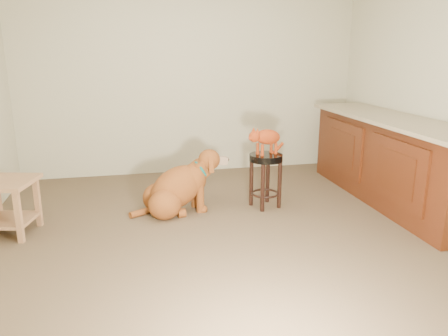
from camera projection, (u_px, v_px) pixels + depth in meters
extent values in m
cube|color=brown|center=(224.00, 225.00, 4.21)|extent=(4.50, 4.00, 0.01)
cube|color=#BCB797|center=(192.00, 76.00, 5.75)|extent=(4.50, 0.04, 2.60)
cube|color=#BCB797|center=(318.00, 127.00, 1.99)|extent=(4.50, 0.04, 2.60)
cube|color=#BCB797|center=(445.00, 85.00, 4.33)|extent=(0.04, 4.00, 2.60)
cube|color=#50220E|center=(392.00, 162.00, 4.78)|extent=(0.60, 2.50, 0.90)
cube|color=gray|center=(394.00, 119.00, 4.65)|extent=(0.70, 2.56, 0.04)
cube|color=black|center=(391.00, 196.00, 4.89)|extent=(0.52, 2.50, 0.10)
cube|color=#50220E|center=(396.00, 172.00, 4.18)|extent=(0.02, 0.90, 0.62)
cube|color=#50220E|center=(342.00, 148.00, 5.22)|extent=(0.02, 0.90, 0.62)
cube|color=#411A0B|center=(395.00, 172.00, 4.18)|extent=(0.02, 0.60, 0.40)
cube|color=#411A0B|center=(341.00, 148.00, 5.22)|extent=(0.02, 0.60, 0.40)
cylinder|color=black|center=(268.00, 180.00, 4.79)|extent=(0.04, 0.04, 0.51)
cylinder|color=black|center=(251.00, 183.00, 4.69)|extent=(0.04, 0.04, 0.51)
cylinder|color=black|center=(279.00, 185.00, 4.61)|extent=(0.04, 0.04, 0.51)
cylinder|color=black|center=(263.00, 188.00, 4.51)|extent=(0.04, 0.04, 0.51)
torus|color=black|center=(265.00, 193.00, 4.68)|extent=(0.37, 0.37, 0.02)
cylinder|color=black|center=(266.00, 158.00, 4.57)|extent=(0.35, 0.35, 0.07)
cube|color=brown|center=(352.00, 151.00, 5.72)|extent=(0.05, 0.05, 0.70)
cube|color=brown|center=(331.00, 153.00, 5.63)|extent=(0.05, 0.05, 0.70)
cube|color=brown|center=(366.00, 157.00, 5.42)|extent=(0.05, 0.05, 0.70)
cube|color=brown|center=(344.00, 158.00, 5.33)|extent=(0.05, 0.05, 0.70)
cube|color=brown|center=(350.00, 126.00, 5.43)|extent=(0.43, 0.43, 0.04)
cube|color=#9A6C47|center=(38.00, 202.00, 4.14)|extent=(0.06, 0.06, 0.47)
cube|color=#9A6C47|center=(19.00, 217.00, 3.77)|extent=(0.06, 0.06, 0.47)
cube|color=#9A6C47|center=(4.00, 182.00, 3.89)|extent=(0.60, 0.60, 0.04)
cube|color=#9A6C47|center=(9.00, 220.00, 3.99)|extent=(0.50, 0.50, 0.03)
ellipsoid|color=brown|center=(159.00, 197.00, 4.56)|extent=(0.38, 0.33, 0.31)
ellipsoid|color=brown|center=(165.00, 205.00, 4.34)|extent=(0.38, 0.33, 0.31)
cylinder|color=brown|center=(174.00, 204.00, 4.67)|extent=(0.09, 0.11, 0.10)
cylinder|color=brown|center=(181.00, 213.00, 4.41)|extent=(0.09, 0.11, 0.10)
ellipsoid|color=brown|center=(177.00, 187.00, 4.48)|extent=(0.75, 0.48, 0.63)
ellipsoid|color=brown|center=(194.00, 178.00, 4.52)|extent=(0.30, 0.33, 0.32)
cylinder|color=brown|center=(195.00, 190.00, 4.66)|extent=(0.09, 0.09, 0.37)
cylinder|color=brown|center=(200.00, 195.00, 4.50)|extent=(0.09, 0.09, 0.37)
sphere|color=brown|center=(198.00, 204.00, 4.71)|extent=(0.10, 0.10, 0.10)
sphere|color=brown|center=(203.00, 209.00, 4.55)|extent=(0.10, 0.10, 0.10)
cylinder|color=brown|center=(201.00, 169.00, 4.53)|extent=(0.25, 0.20, 0.23)
ellipsoid|color=brown|center=(209.00, 160.00, 4.54)|extent=(0.26, 0.25, 0.22)
cube|color=#9A7B60|center=(220.00, 160.00, 4.59)|extent=(0.17, 0.11, 0.10)
sphere|color=black|center=(227.00, 159.00, 4.61)|extent=(0.05, 0.05, 0.05)
cube|color=brown|center=(204.00, 160.00, 4.63)|extent=(0.06, 0.06, 0.16)
cube|color=brown|center=(211.00, 165.00, 4.45)|extent=(0.06, 0.06, 0.16)
torus|color=#0B5B55|center=(201.00, 170.00, 4.53)|extent=(0.16, 0.23, 0.19)
cylinder|color=#D8BF4C|center=(205.00, 175.00, 4.56)|extent=(0.01, 0.04, 0.04)
cylinder|color=brown|center=(143.00, 212.00, 4.45)|extent=(0.28, 0.20, 0.07)
ellipsoid|color=maroon|center=(268.00, 137.00, 4.52)|extent=(0.35, 0.24, 0.20)
cylinder|color=maroon|center=(258.00, 149.00, 4.54)|extent=(0.03, 0.03, 0.12)
sphere|color=maroon|center=(258.00, 153.00, 4.56)|extent=(0.04, 0.04, 0.04)
cylinder|color=maroon|center=(262.00, 150.00, 4.47)|extent=(0.03, 0.03, 0.12)
sphere|color=maroon|center=(262.00, 155.00, 4.49)|extent=(0.04, 0.04, 0.04)
cylinder|color=maroon|center=(271.00, 147.00, 4.63)|extent=(0.03, 0.03, 0.12)
sphere|color=maroon|center=(271.00, 151.00, 4.64)|extent=(0.04, 0.04, 0.04)
cylinder|color=maroon|center=(276.00, 148.00, 4.56)|extent=(0.03, 0.03, 0.12)
sphere|color=maroon|center=(276.00, 153.00, 4.57)|extent=(0.04, 0.04, 0.04)
sphere|color=maroon|center=(254.00, 137.00, 4.44)|extent=(0.12, 0.12, 0.12)
sphere|color=maroon|center=(250.00, 138.00, 4.42)|extent=(0.04, 0.04, 0.04)
sphere|color=brown|center=(249.00, 138.00, 4.41)|extent=(0.02, 0.02, 0.02)
cone|color=maroon|center=(254.00, 130.00, 4.46)|extent=(0.06, 0.06, 0.06)
cone|color=#C66B60|center=(253.00, 130.00, 4.46)|extent=(0.03, 0.03, 0.03)
cone|color=maroon|center=(257.00, 131.00, 4.40)|extent=(0.06, 0.06, 0.06)
cone|color=#C66B60|center=(257.00, 131.00, 4.40)|extent=(0.03, 0.03, 0.03)
cylinder|color=maroon|center=(277.00, 149.00, 4.68)|extent=(0.20, 0.19, 0.11)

